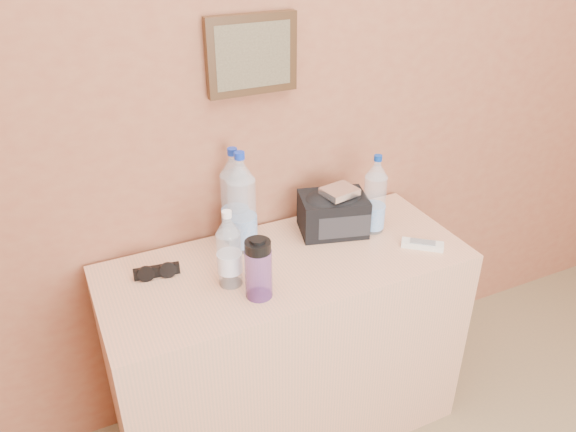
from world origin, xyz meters
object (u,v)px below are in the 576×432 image
Objects in this scene: pet_large_c at (235,201)px; sunglasses at (157,271)px; dresser at (287,348)px; pet_large_d at (375,198)px; foil_packet at (340,192)px; pet_small at (229,253)px; nalgene_bottle at (258,268)px; pet_large_b at (242,207)px; ac_remote at (422,245)px; toiletry_bag at (333,212)px.

pet_large_c is 0.36m from sunglasses.
dresser is 0.64m from pet_large_d.
pet_large_c is 0.36m from foil_packet.
pet_small reaches higher than nalgene_bottle.
pet_large_c reaches higher than nalgene_bottle.
pet_large_d reaches higher than sunglasses.
dresser is 0.59m from pet_large_c.
pet_large_b is 0.35m from foil_packet.
dresser is at bearing -161.27° from foil_packet.
pet_large_c is at bearing 91.92° from pet_large_b.
pet_large_c is at bearing -171.14° from ac_remote.
dresser is 0.61m from foil_packet.
ac_remote is at bearing -30.30° from pet_large_c.
foil_packet reaches higher than sunglasses.
toiletry_bag is (-0.23, 0.23, 0.07)m from ac_remote.
pet_large_b is 3.14× the size of foil_packet.
toiletry_bag is 2.06× the size of foil_packet.
pet_large_d is at bearing -12.84° from foil_packet.
pet_small is at bearing -171.36° from pet_large_d.
pet_large_c is 2.41× the size of ac_remote.
pet_large_b is 1.21× the size of pet_large_d.
pet_large_c is 1.49× the size of toiletry_bag.
pet_small is 0.47m from toiletry_bag.
ac_remote is 1.27× the size of foil_packet.
dresser is at bearing -6.11° from sunglasses.
pet_large_c is at bearing 80.80° from nalgene_bottle.
toiletry_bag reaches higher than dresser.
pet_large_c is at bearing 115.65° from dresser.
pet_small is 1.78× the size of sunglasses.
nalgene_bottle is at bearing -59.39° from pet_small.
dresser is 0.53m from nalgene_bottle.
pet_large_b is 0.22m from pet_small.
sunglasses is (-0.41, 0.10, 0.41)m from dresser.
pet_small is 1.28× the size of nalgene_bottle.
sunglasses is at bearing -155.19° from ac_remote.
sunglasses is 1.29× the size of foil_packet.
pet_large_b is at bearing 168.88° from pet_large_d.
pet_large_b is 0.48m from pet_large_d.
ac_remote is at bearing -42.85° from foil_packet.
nalgene_bottle is 0.46m from toiletry_bag.
toiletry_bag is (0.33, -0.04, -0.08)m from pet_large_b.
pet_large_b is 0.64m from ac_remote.
pet_large_d is (0.37, 0.05, 0.52)m from dresser.
nalgene_bottle is at bearing -133.09° from toiletry_bag.
pet_large_d is 2.60× the size of foil_packet.
nalgene_bottle reaches higher than ac_remote.
foil_packet is (0.01, -0.03, 0.09)m from toiletry_bag.
pet_large_d is at bearing -6.78° from toiletry_bag.
dresser is 10.92× the size of foil_packet.
pet_large_d is at bearing -18.02° from pet_large_c.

